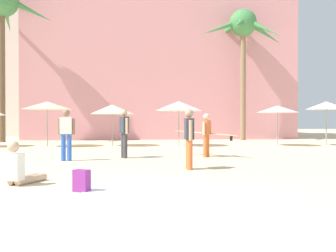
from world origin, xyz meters
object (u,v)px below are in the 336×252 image
palm_tree_far_left (243,32)px  cafe_umbrella_4 (47,106)px  palm_tree_left (1,10)px  person_near_right (206,133)px  beach_towel (130,192)px  person_mid_center (124,131)px  person_far_right (189,136)px  person_near_left (19,169)px  cafe_umbrella_5 (112,109)px  backpack (82,181)px  cafe_umbrella_3 (179,106)px  cafe_umbrella_1 (326,105)px  person_mid_right (66,133)px  cafe_umbrella_2 (277,109)px

palm_tree_far_left → cafe_umbrella_4: palm_tree_far_left is taller
palm_tree_left → person_near_right: (11.39, -11.29, -7.88)m
beach_towel → person_mid_center: (-0.24, 6.47, 0.98)m
cafe_umbrella_4 → person_far_right: bearing=-58.5°
person_near_left → person_near_right: bearing=-17.1°
palm_tree_far_left → cafe_umbrella_5: (-9.21, -5.43, -5.93)m
backpack → person_far_right: person_far_right is taller
cafe_umbrella_3 → person_near_right: size_ratio=1.10×
backpack → cafe_umbrella_1: bearing=-15.8°
cafe_umbrella_4 → person_near_left: bearing=-79.8°
palm_tree_left → person_near_right: bearing=-44.7°
beach_towel → backpack: 0.95m
cafe_umbrella_1 → cafe_umbrella_3: (-8.26, 0.68, -0.04)m
person_near_left → person_mid_center: (2.11, 5.39, 0.66)m
person_near_left → cafe_umbrella_1: bearing=-23.9°
person_near_right → person_mid_center: (-3.10, -0.16, 0.08)m
palm_tree_far_left → cafe_umbrella_1: (2.74, -6.51, -5.71)m
cafe_umbrella_3 → person_near_left: (-5.00, -11.79, -1.90)m
palm_tree_left → person_mid_right: 15.83m
person_mid_center → person_near_left: bearing=44.6°
person_mid_right → cafe_umbrella_3: bearing=-32.8°
palm_tree_left → cafe_umbrella_4: palm_tree_left is taller
cafe_umbrella_1 → beach_towel: cafe_umbrella_1 is taller
cafe_umbrella_5 → backpack: size_ratio=5.86×
cafe_umbrella_1 → cafe_umbrella_2: size_ratio=1.07×
person_near_left → person_mid_right: (0.16, 4.61, 0.64)m
person_mid_center → backpack: bearing=59.8°
backpack → person_mid_center: bearing=22.5°
cafe_umbrella_3 → person_mid_center: (-2.90, -6.41, -1.24)m
palm_tree_left → person_near_left: size_ratio=10.34×
cafe_umbrella_4 → beach_towel: size_ratio=1.47×
cafe_umbrella_3 → person_near_right: bearing=-88.2°
cafe_umbrella_2 → person_near_left: size_ratio=2.29×
palm_tree_left → backpack: palm_tree_left is taller
cafe_umbrella_4 → person_mid_center: bearing=-57.3°
cafe_umbrella_4 → beach_towel: 14.03m
person_mid_right → beach_towel: bearing=-157.7°
cafe_umbrella_5 → person_mid_right: 7.76m
person_far_right → palm_tree_far_left: bearing=-113.0°
cafe_umbrella_1 → person_near_right: 9.89m
beach_towel → cafe_umbrella_4: bearing=109.0°
person_near_left → person_near_right: person_near_right is taller
cafe_umbrella_2 → cafe_umbrella_4: size_ratio=0.88×
palm_tree_far_left → palm_tree_left: bearing=-177.3°
cafe_umbrella_1 → cafe_umbrella_5: (-11.95, 1.08, -0.22)m
cafe_umbrella_2 → cafe_umbrella_3: cafe_umbrella_3 is taller
palm_tree_far_left → cafe_umbrella_3: bearing=-133.4°
palm_tree_left → person_mid_center: size_ratio=5.85×
cafe_umbrella_2 → backpack: bearing=-126.5°
person_near_right → person_mid_right: bearing=44.6°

